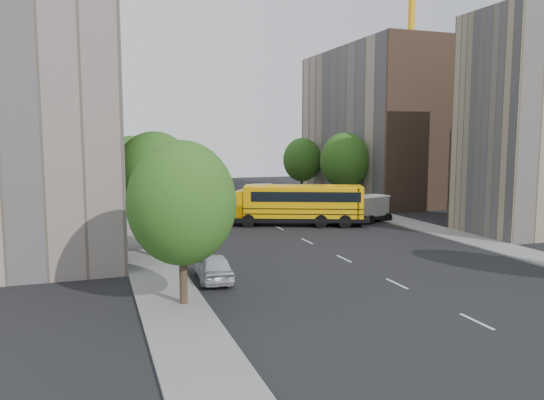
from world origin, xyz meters
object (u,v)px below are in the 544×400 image
parked_car_1 (154,216)px  parked_car_2 (151,202)px  street_tree_0 (182,203)px  parked_car_5 (285,190)px  street_tree_5 (302,160)px  school_bus (294,203)px  street_tree_2 (133,167)px  parked_car_0 (213,267)px  safari_truck (362,209)px  street_tree_4 (344,161)px  tower_crane (426,15)px  street_tree_1 (155,179)px  parked_car_4 (322,200)px

parked_car_1 → parked_car_2: size_ratio=0.78×
street_tree_0 → parked_car_5: bearing=63.9°
parked_car_2 → parked_car_5: size_ratio=1.19×
street_tree_5 → school_bus: size_ratio=0.59×
street_tree_0 → street_tree_2: street_tree_2 is taller
street_tree_5 → parked_car_0: street_tree_5 is taller
safari_truck → parked_car_2: bearing=120.5°
safari_truck → street_tree_4: bearing=55.0°
safari_truck → parked_car_1: (-17.49, 5.73, -0.56)m
tower_crane → street_tree_2: 47.79m
street_tree_1 → street_tree_2: bearing=90.0°
safari_truck → parked_car_4: bearing=64.8°
parked_car_0 → parked_car_4: parked_car_0 is taller
street_tree_1 → street_tree_4: (22.00, 18.00, 0.12)m
parked_car_0 → street_tree_5: bearing=-115.0°
street_tree_5 → street_tree_2: bearing=-151.4°
tower_crane → parked_car_2: tower_crane is taller
street_tree_1 → parked_car_4: size_ratio=2.08×
parked_car_0 → parked_car_2: bearing=-86.4°
safari_truck → parked_car_2: (-16.69, 15.16, -0.50)m
street_tree_2 → parked_car_2: bearing=67.8°
parked_car_1 → parked_car_5: 25.22m
parked_car_0 → street_tree_4: bearing=-125.5°
tower_crane → school_bus: bearing=-141.1°
street_tree_1 → street_tree_2: street_tree_1 is taller
parked_car_5 → parked_car_2: bearing=-153.1°
street_tree_2 → school_bus: 15.83m
tower_crane → street_tree_1: size_ratio=4.52×
street_tree_0 → parked_car_2: size_ratio=1.39×
school_bus → parked_car_5: 23.24m
street_tree_4 → parked_car_5: (-1.97, 12.97, -4.33)m
street_tree_1 → safari_truck: 20.94m
safari_truck → street_tree_1: bearing=-173.7°
parked_car_1 → parked_car_2: 9.46m
street_tree_5 → parked_car_4: bearing=-98.4°
street_tree_2 → parked_car_4: 21.17m
parked_car_2 → street_tree_1: bearing=80.3°
parked_car_1 → parked_car_5: parked_car_5 is taller
street_tree_5 → parked_car_1: street_tree_5 is taller
street_tree_0 → street_tree_4: street_tree_4 is taller
parked_car_1 → parked_car_2: parked_car_2 is taller
parked_car_1 → parked_car_4: size_ratio=1.09×
street_tree_0 → parked_car_2: 33.69m
parked_car_1 → parked_car_2: (0.80, 9.43, 0.06)m
street_tree_1 → parked_car_5: bearing=57.1°
street_tree_1 → parked_car_4: street_tree_1 is taller
street_tree_2 → parked_car_4: bearing=6.9°
safari_truck → parked_car_4: size_ratio=1.53×
street_tree_4 → parked_car_4: size_ratio=2.13×
school_bus → safari_truck: bearing=15.3°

